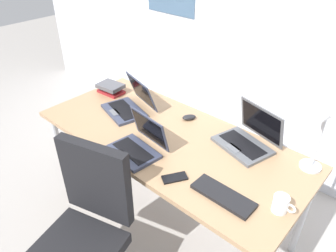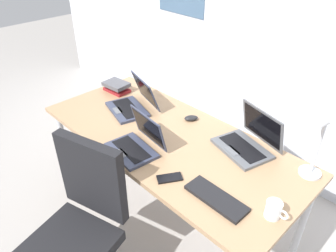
# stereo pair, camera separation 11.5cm
# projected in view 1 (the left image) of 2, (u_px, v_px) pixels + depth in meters

# --- Properties ---
(ground_plane) EXTENTS (12.00, 12.00, 0.00)m
(ground_plane) POSITION_uv_depth(u_px,v_px,m) (168.00, 215.00, 2.46)
(ground_plane) COLOR gray
(wall_back) EXTENTS (6.00, 0.13, 2.60)m
(wall_back) POSITION_uv_depth(u_px,v_px,m) (264.00, 15.00, 2.43)
(wall_back) COLOR silver
(wall_back) RESTS_ON ground_plane
(desk) EXTENTS (1.80, 0.80, 0.74)m
(desk) POSITION_uv_depth(u_px,v_px,m) (168.00, 143.00, 2.09)
(desk) COLOR #9E7A56
(desk) RESTS_ON ground_plane
(desk_lamp) EXTENTS (0.12, 0.18, 0.40)m
(desk_lamp) POSITION_uv_depth(u_px,v_px,m) (316.00, 142.00, 1.67)
(desk_lamp) COLOR silver
(desk_lamp) RESTS_ON desk
(laptop_near_lamp) EXTENTS (0.33, 0.30, 0.22)m
(laptop_near_lamp) POSITION_uv_depth(u_px,v_px,m) (138.00, 145.00, 1.90)
(laptop_near_lamp) COLOR #33384C
(laptop_near_lamp) RESTS_ON desk
(laptop_back_left) EXTENTS (0.40, 0.36, 0.25)m
(laptop_back_left) POSITION_uv_depth(u_px,v_px,m) (248.00, 138.00, 1.95)
(laptop_back_left) COLOR #515459
(laptop_back_left) RESTS_ON desk
(laptop_near_mouse) EXTENTS (0.40, 0.38, 0.23)m
(laptop_near_mouse) POSITION_uv_depth(u_px,v_px,m) (129.00, 105.00, 2.31)
(laptop_near_mouse) COLOR #33384C
(laptop_near_mouse) RESTS_ON desk
(external_keyboard) EXTENTS (0.33, 0.12, 0.02)m
(external_keyboard) POSITION_uv_depth(u_px,v_px,m) (223.00, 196.00, 1.60)
(external_keyboard) COLOR black
(external_keyboard) RESTS_ON desk
(computer_mouse) EXTENTS (0.10, 0.11, 0.03)m
(computer_mouse) POSITION_uv_depth(u_px,v_px,m) (189.00, 117.00, 2.22)
(computer_mouse) COLOR black
(computer_mouse) RESTS_ON desk
(cell_phone) EXTENTS (0.13, 0.15, 0.01)m
(cell_phone) POSITION_uv_depth(u_px,v_px,m) (175.00, 178.00, 1.72)
(cell_phone) COLOR black
(cell_phone) RESTS_ON desk
(book_stack) EXTENTS (0.21, 0.16, 0.08)m
(book_stack) POSITION_uv_depth(u_px,v_px,m) (111.00, 88.00, 2.54)
(book_stack) COLOR maroon
(book_stack) RESTS_ON desk
(coffee_mug) EXTENTS (0.11, 0.08, 0.09)m
(coffee_mug) POSITION_uv_depth(u_px,v_px,m) (281.00, 204.00, 1.51)
(coffee_mug) COLOR white
(coffee_mug) RESTS_ON desk
(office_chair) EXTENTS (0.55, 0.60, 0.97)m
(office_chair) POSITION_uv_depth(u_px,v_px,m) (85.00, 244.00, 1.78)
(office_chair) COLOR black
(office_chair) RESTS_ON ground_plane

